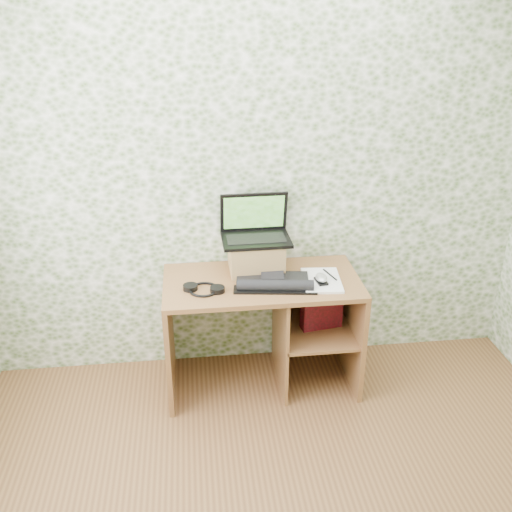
{
  "coord_description": "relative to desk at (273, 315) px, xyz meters",
  "views": [
    {
      "loc": [
        -0.4,
        -1.62,
        2.36
      ],
      "look_at": [
        -0.04,
        1.39,
        0.94
      ],
      "focal_mm": 40.0,
      "sensor_mm": 36.0,
      "label": 1
    }
  ],
  "objects": [
    {
      "name": "headphones",
      "position": [
        -0.44,
        -0.12,
        0.28
      ],
      "size": [
        0.24,
        0.22,
        0.03
      ],
      "rotation": [
        0.0,
        0.0,
        -0.29
      ],
      "color": "black",
      "rests_on": "desk"
    },
    {
      "name": "notepad",
      "position": [
        0.28,
        -0.09,
        0.28
      ],
      "size": [
        0.25,
        0.34,
        0.01
      ],
      "primitive_type": "cube",
      "rotation": [
        0.0,
        0.0,
        -0.09
      ],
      "color": "white",
      "rests_on": "desk"
    },
    {
      "name": "laptop",
      "position": [
        -0.1,
        0.16,
        0.53
      ],
      "size": [
        0.43,
        0.3,
        0.28
      ],
      "rotation": [
        0.0,
        0.0,
        0.02
      ],
      "color": "black",
      "rests_on": "riser"
    },
    {
      "name": "keyboard",
      "position": [
        -0.02,
        -0.11,
        0.29
      ],
      "size": [
        0.5,
        0.31,
        0.07
      ],
      "rotation": [
        0.0,
        0.0,
        -0.14
      ],
      "color": "black",
      "rests_on": "desk"
    },
    {
      "name": "riser",
      "position": [
        -0.1,
        0.12,
        0.37
      ],
      "size": [
        0.34,
        0.28,
        0.2
      ],
      "primitive_type": "cube",
      "rotation": [
        0.0,
        0.0,
        0.02
      ],
      "color": "#9B7345",
      "rests_on": "desk"
    },
    {
      "name": "wall_back",
      "position": [
        -0.08,
        0.28,
        0.82
      ],
      "size": [
        3.5,
        0.0,
        3.5
      ],
      "primitive_type": "plane",
      "rotation": [
        1.57,
        0.0,
        0.0
      ],
      "color": "white",
      "rests_on": "ground"
    },
    {
      "name": "mouse",
      "position": [
        0.27,
        -0.12,
        0.3
      ],
      "size": [
        0.08,
        0.12,
        0.04
      ],
      "primitive_type": "ellipsoid",
      "rotation": [
        0.0,
        0.0,
        0.13
      ],
      "color": "silver",
      "rests_on": "notepad"
    },
    {
      "name": "desk",
      "position": [
        0.0,
        0.0,
        0.0
      ],
      "size": [
        1.2,
        0.6,
        0.75
      ],
      "color": "brown",
      "rests_on": "floor"
    },
    {
      "name": "red_box",
      "position": [
        0.3,
        -0.03,
        0.07
      ],
      "size": [
        0.27,
        0.13,
        0.31
      ],
      "primitive_type": "cube",
      "rotation": [
        0.0,
        0.0,
        0.17
      ],
      "color": "maroon",
      "rests_on": "desk"
    },
    {
      "name": "pen",
      "position": [
        0.34,
        -0.04,
        0.29
      ],
      "size": [
        0.05,
        0.15,
        0.01
      ],
      "primitive_type": "cylinder",
      "rotation": [
        1.57,
        0.0,
        0.29
      ],
      "color": "black",
      "rests_on": "notepad"
    }
  ]
}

